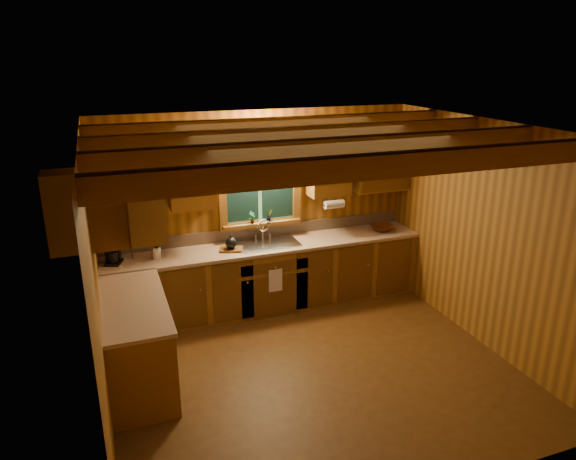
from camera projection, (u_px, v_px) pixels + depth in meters
The scene contains 20 objects.
room at pixel (315, 258), 5.32m from camera, with size 4.20×4.20×4.20m.
ceiling_beams at pixel (317, 141), 4.94m from camera, with size 4.20×2.54×0.18m.
base_cabinets at pixel (238, 292), 6.58m from camera, with size 4.20×2.22×0.86m.
countertop at pixel (238, 258), 6.44m from camera, with size 4.20×2.24×0.04m.
backsplash at pixel (260, 232), 7.10m from camera, with size 4.20×0.02×0.16m, color tan.
dishwasher_panel at pixel (165, 328), 5.72m from camera, with size 0.02×0.60×0.80m, color white.
upper_cabinets at pixel (225, 180), 6.23m from camera, with size 4.19×1.77×0.78m.
window at pixel (260, 193), 6.91m from camera, with size 1.12×0.08×1.00m.
window_sill at pixel (262, 223), 6.99m from camera, with size 1.06×0.14×0.04m, color brown.
wall_sconce at pixel (262, 146), 6.59m from camera, with size 0.45×0.21×0.17m.
paper_towel_roll at pixel (334, 204), 6.96m from camera, with size 0.11×0.11×0.27m, color white.
dish_towel at pixel (275, 281), 6.69m from camera, with size 0.18×0.01×0.30m, color white.
sink at pixel (267, 247), 6.89m from camera, with size 0.82×0.48×0.43m.
coffee_maker at pixel (113, 251), 6.21m from camera, with size 0.17×0.22×0.31m.
utensil_crock at pixel (156, 252), 6.38m from camera, with size 0.12×0.12×0.33m.
cutting_board at pixel (231, 249), 6.65m from camera, with size 0.28×0.20×0.03m, color brown.
teakettle at pixel (231, 243), 6.62m from camera, with size 0.15×0.15×0.18m.
wicker_basket at pixel (382, 228), 7.38m from camera, with size 0.33×0.33×0.08m, color #48230C.
potted_plant_left at pixel (252, 218), 6.88m from camera, with size 0.09×0.06×0.17m, color brown.
potted_plant_right at pixel (269, 215), 6.98m from camera, with size 0.09×0.07×0.16m, color brown.
Camera 1 is at (-1.96, -4.55, 3.29)m, focal length 32.77 mm.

